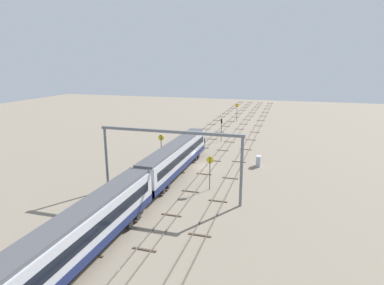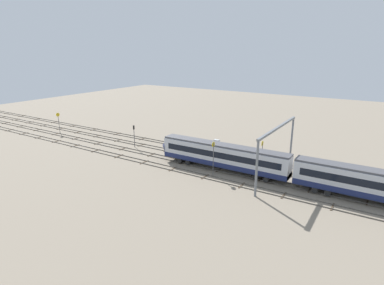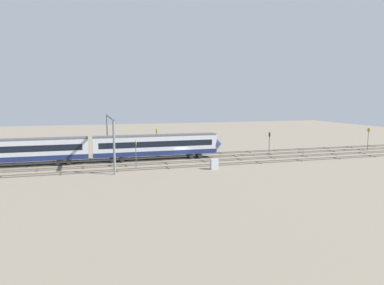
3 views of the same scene
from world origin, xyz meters
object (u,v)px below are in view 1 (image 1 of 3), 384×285
(overhead_gantry, at_px, (169,147))
(speed_sign_near_foreground, at_px, (210,168))
(speed_sign_mid_trackside, at_px, (237,110))
(relay_cabinet, at_px, (258,161))
(speed_sign_far_trackside, at_px, (161,148))
(signal_light_trackside_departure, at_px, (221,127))

(overhead_gantry, height_order, speed_sign_near_foreground, overhead_gantry)
(overhead_gantry, xyz_separation_m, speed_sign_mid_trackside, (57.99, 0.63, -3.22))
(speed_sign_mid_trackside, bearing_deg, relay_cabinet, -166.01)
(speed_sign_far_trackside, xyz_separation_m, relay_cabinet, (7.10, -14.69, -2.97))
(speed_sign_near_foreground, xyz_separation_m, speed_sign_mid_trackside, (53.97, 4.91, 0.35))
(signal_light_trackside_departure, bearing_deg, overhead_gantry, 179.90)
(speed_sign_near_foreground, relative_size, relay_cabinet, 2.66)
(overhead_gantry, distance_m, speed_sign_mid_trackside, 58.09)
(overhead_gantry, xyz_separation_m, relay_cabinet, (16.52, -9.71, -5.81))
(speed_sign_mid_trackside, distance_m, speed_sign_far_trackside, 48.77)
(overhead_gantry, height_order, speed_sign_far_trackside, overhead_gantry)
(speed_sign_near_foreground, xyz_separation_m, relay_cabinet, (12.50, -5.43, -2.24))
(overhead_gantry, relative_size, relay_cabinet, 10.59)
(speed_sign_mid_trackside, relative_size, relay_cabinet, 2.96)
(speed_sign_mid_trackside, distance_m, relay_cabinet, 42.82)
(speed_sign_near_foreground, bearing_deg, overhead_gantry, 133.23)
(speed_sign_far_trackside, height_order, signal_light_trackside_departure, speed_sign_far_trackside)
(overhead_gantry, bearing_deg, relay_cabinet, -30.44)
(speed_sign_mid_trackside, bearing_deg, overhead_gantry, -179.38)
(overhead_gantry, xyz_separation_m, speed_sign_far_trackside, (9.42, 4.98, -2.84))
(speed_sign_mid_trackside, height_order, speed_sign_far_trackside, speed_sign_far_trackside)
(speed_sign_far_trackside, relative_size, signal_light_trackside_departure, 1.20)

